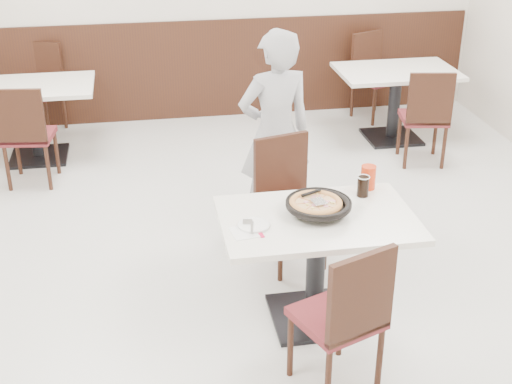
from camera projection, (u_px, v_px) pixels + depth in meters
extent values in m
plane|color=#B7B6B1|center=(270.00, 278.00, 5.13)|extent=(7.00, 7.00, 0.00)
cube|color=black|center=(211.00, 69.00, 7.98)|extent=(5.90, 0.03, 1.10)
cylinder|color=black|center=(323.00, 209.00, 4.43)|extent=(0.13, 0.13, 0.04)
cylinder|color=black|center=(318.00, 208.00, 4.39)|extent=(0.35, 0.35, 0.01)
cylinder|color=#C48443|center=(316.00, 206.00, 4.38)|extent=(0.31, 0.31, 0.02)
cube|color=white|center=(319.00, 201.00, 4.36)|extent=(0.10, 0.12, 0.00)
cube|color=silver|center=(246.00, 232.00, 4.20)|extent=(0.19, 0.19, 0.00)
cylinder|color=white|center=(254.00, 225.00, 4.26)|extent=(0.19, 0.19, 0.01)
cube|color=white|center=(252.00, 228.00, 4.21)|extent=(0.04, 0.16, 0.00)
cylinder|color=black|center=(363.00, 187.00, 4.61)|extent=(0.08, 0.08, 0.13)
cylinder|color=red|center=(368.00, 177.00, 4.70)|extent=(0.10, 0.10, 0.16)
imported|color=#A9AAAE|center=(275.00, 133.00, 5.47)|extent=(0.66, 0.50, 1.63)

